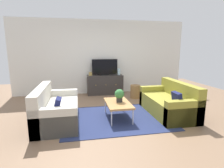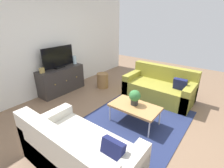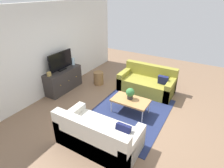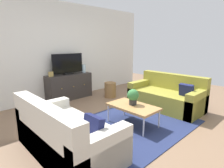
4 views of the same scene
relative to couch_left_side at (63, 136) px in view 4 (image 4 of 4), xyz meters
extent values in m
plane|color=#84664C|center=(1.43, 0.10, -0.28)|extent=(10.00, 10.00, 0.00)
cube|color=silver|center=(1.43, 2.65, 1.07)|extent=(6.40, 0.12, 2.70)
cube|color=navy|center=(1.43, -0.05, -0.27)|extent=(2.50, 1.90, 0.01)
cube|color=beige|center=(0.08, 0.00, -0.06)|extent=(0.88, 1.71, 0.43)
cube|color=beige|center=(-0.26, 0.00, 0.13)|extent=(0.20, 1.71, 0.82)
cube|color=beige|center=(0.08, 0.77, 0.01)|extent=(0.88, 0.18, 0.58)
cube|color=beige|center=(0.08, -0.76, 0.01)|extent=(0.88, 0.18, 0.58)
cube|color=#191E4C|center=(0.13, -0.52, 0.27)|extent=(0.17, 0.30, 0.32)
cube|color=olive|center=(2.78, 0.00, -0.06)|extent=(0.88, 1.71, 0.43)
cube|color=olive|center=(3.12, 0.00, 0.13)|extent=(0.20, 1.71, 0.82)
cube|color=olive|center=(2.78, 0.77, 0.01)|extent=(0.88, 0.18, 0.58)
cube|color=olive|center=(2.78, -0.76, 0.01)|extent=(0.88, 0.18, 0.58)
cube|color=#191E4C|center=(2.73, -0.52, 0.27)|extent=(0.15, 0.30, 0.31)
cube|color=#B7844C|center=(1.48, -0.05, 0.10)|extent=(0.56, 0.97, 0.04)
cylinder|color=silver|center=(1.24, -0.50, -0.10)|extent=(0.03, 0.03, 0.36)
cylinder|color=silver|center=(1.72, -0.50, -0.10)|extent=(0.03, 0.03, 0.36)
cylinder|color=silver|center=(1.24, 0.39, -0.10)|extent=(0.03, 0.03, 0.36)
cylinder|color=silver|center=(1.72, 0.39, -0.10)|extent=(0.03, 0.03, 0.36)
cylinder|color=#2D2D2D|center=(1.52, -0.01, 0.17)|extent=(0.15, 0.15, 0.11)
sphere|color=#387A3D|center=(1.52, -0.01, 0.32)|extent=(0.23, 0.23, 0.23)
cube|color=#332D2B|center=(1.53, 2.37, 0.08)|extent=(1.30, 0.44, 0.71)
sphere|color=#B79338|center=(1.16, 2.14, 0.11)|extent=(0.03, 0.03, 0.03)
sphere|color=#B79338|center=(1.53, 2.14, 0.11)|extent=(0.03, 0.03, 0.03)
sphere|color=#B79338|center=(1.89, 2.14, 0.11)|extent=(0.03, 0.03, 0.03)
cube|color=black|center=(1.53, 2.39, 0.45)|extent=(0.28, 0.16, 0.04)
cube|color=black|center=(1.53, 2.39, 0.74)|extent=(0.94, 0.04, 0.54)
cylinder|color=silver|center=(2.06, 2.37, 0.55)|extent=(0.11, 0.11, 0.24)
cube|color=tan|center=(1.00, 2.37, 0.50)|extent=(0.11, 0.07, 0.13)
cylinder|color=olive|center=(2.47, 1.65, -0.06)|extent=(0.34, 0.34, 0.44)
camera|label=1|loc=(0.57, -4.06, 1.37)|focal=28.61mm
camera|label=2|loc=(-1.08, -1.46, 1.80)|focal=26.76mm
camera|label=3|loc=(-2.34, -1.74, 2.72)|focal=29.77mm
camera|label=4|loc=(-1.15, -2.21, 1.30)|focal=29.46mm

